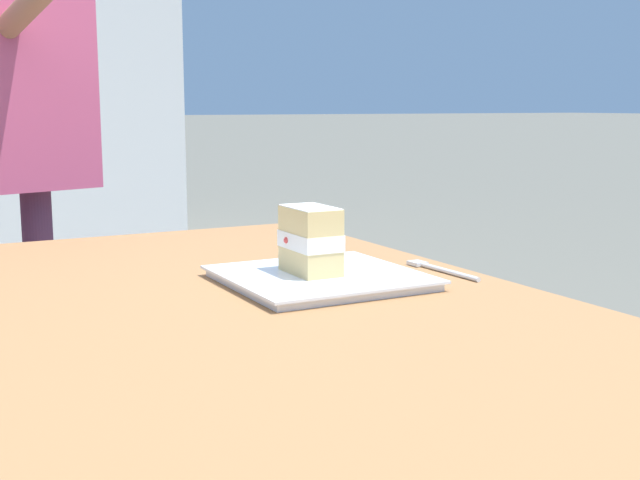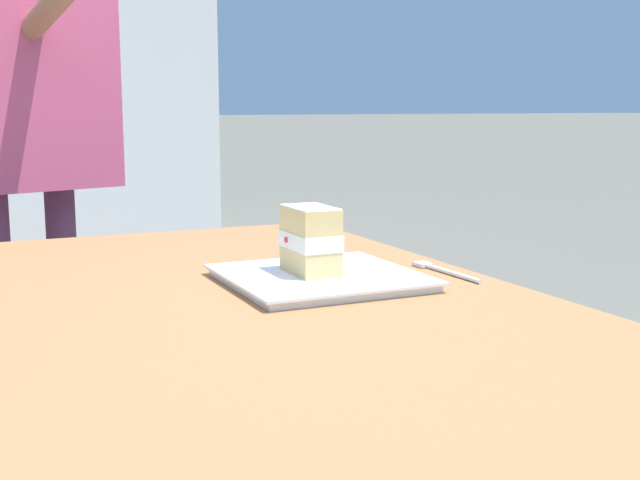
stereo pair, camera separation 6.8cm
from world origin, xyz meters
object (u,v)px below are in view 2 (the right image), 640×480
Objects in this scene: dessert_fork at (443,270)px; diner_person at (20,81)px; patio_table at (253,380)px; cake_slice at (310,240)px; dessert_plate at (320,278)px.

dessert_fork is 1.22m from diner_person.
cake_slice reaches higher than patio_table.
cake_slice is 0.24m from dessert_fork.
dessert_fork is (-0.02, -0.23, -0.06)m from cake_slice.
dessert_plate reaches higher than dessert_fork.
diner_person reaches higher than patio_table.
dessert_plate is at bearing -64.91° from patio_table.
diner_person is (1.10, 0.19, 0.44)m from patio_table.
dessert_plate is 1.13m from diner_person.
patio_table is 4.79× the size of dessert_plate.
dessert_fork is (-0.01, -0.21, -0.00)m from dessert_plate.
diner_person is at bearing 9.67° from patio_table.
patio_table is 1.20m from diner_person.
cake_slice is 0.60× the size of dessert_fork.
cake_slice reaches higher than dessert_plate.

